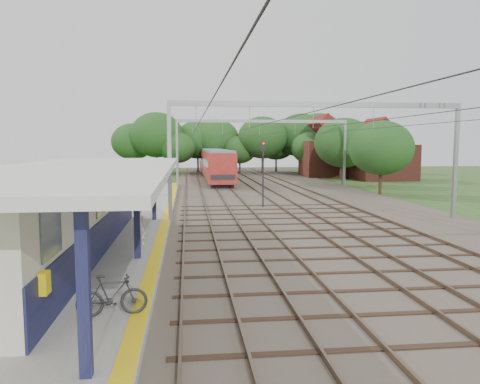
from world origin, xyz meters
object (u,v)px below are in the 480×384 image
signal_post (263,165)px  bicycle (112,295)px  train (213,162)px  person (139,226)px

signal_post → bicycle: bearing=-98.7°
bicycle → signal_post: signal_post is taller
train → signal_post: bearing=-86.6°
train → signal_post: 31.46m
person → bicycle: person is taller
person → bicycle: (0.16, -8.25, -0.27)m
person → signal_post: size_ratio=0.33×
train → signal_post: (1.85, -31.39, 0.99)m
bicycle → train: (5.41, 52.74, 1.26)m
bicycle → person: bearing=-5.6°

